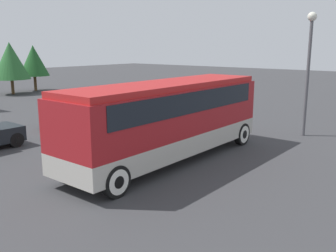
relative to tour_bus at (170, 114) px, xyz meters
name	(u,v)px	position (x,y,z in m)	size (l,w,h in m)	color
ground_plane	(168,160)	(-0.10, 0.00, -1.86)	(120.00, 120.00, 0.00)	#38383A
tour_bus	(170,114)	(0.00, 0.00, 0.00)	(9.64, 2.55, 3.10)	#B7B2A8
parked_car_mid	(82,112)	(2.17, 8.21, -1.13)	(4.54, 1.85, 1.48)	maroon
lamp_post	(309,57)	(7.48, -2.68, 2.07)	(0.44, 0.44, 6.03)	#515156
tree_center	(10,61)	(6.91, 24.42, 1.24)	(3.41, 3.41, 4.80)	brown
tree_right	(34,61)	(9.79, 25.23, 1.15)	(2.93, 2.93, 4.52)	brown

